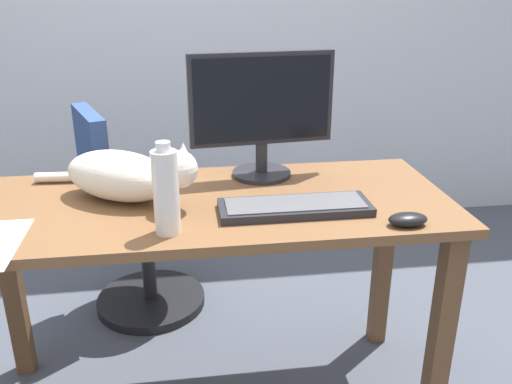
{
  "coord_description": "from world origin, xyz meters",
  "views": [
    {
      "loc": [
        -0.06,
        -1.53,
        1.39
      ],
      "look_at": [
        0.14,
        -0.1,
        0.82
      ],
      "focal_mm": 38.06,
      "sensor_mm": 36.0,
      "label": 1
    }
  ],
  "objects_px": {
    "monitor": "(262,111)",
    "computer_mouse": "(408,219)",
    "office_chair": "(134,228)",
    "water_bottle": "(166,191)",
    "cat": "(125,175)",
    "keyboard": "(295,207)"
  },
  "relations": [
    {
      "from": "office_chair",
      "to": "water_bottle",
      "type": "distance_m",
      "value": 0.97
    },
    {
      "from": "keyboard",
      "to": "computer_mouse",
      "type": "relative_size",
      "value": 4.0
    },
    {
      "from": "office_chair",
      "to": "water_bottle",
      "type": "height_order",
      "value": "water_bottle"
    },
    {
      "from": "monitor",
      "to": "cat",
      "type": "distance_m",
      "value": 0.49
    },
    {
      "from": "office_chair",
      "to": "cat",
      "type": "height_order",
      "value": "cat"
    },
    {
      "from": "computer_mouse",
      "to": "water_bottle",
      "type": "xyz_separation_m",
      "value": [
        -0.65,
        0.05,
        0.1
      ]
    },
    {
      "from": "cat",
      "to": "office_chair",
      "type": "bearing_deg",
      "value": 94.98
    },
    {
      "from": "office_chair",
      "to": "computer_mouse",
      "type": "height_order",
      "value": "office_chair"
    },
    {
      "from": "computer_mouse",
      "to": "keyboard",
      "type": "bearing_deg",
      "value": 154.35
    },
    {
      "from": "monitor",
      "to": "cat",
      "type": "xyz_separation_m",
      "value": [
        -0.44,
        -0.16,
        -0.15
      ]
    },
    {
      "from": "office_chair",
      "to": "cat",
      "type": "relative_size",
      "value": 1.74
    },
    {
      "from": "monitor",
      "to": "computer_mouse",
      "type": "relative_size",
      "value": 4.37
    },
    {
      "from": "cat",
      "to": "water_bottle",
      "type": "distance_m",
      "value": 0.28
    },
    {
      "from": "monitor",
      "to": "office_chair",
      "type": "bearing_deg",
      "value": 139.28
    },
    {
      "from": "office_chair",
      "to": "water_bottle",
      "type": "bearing_deg",
      "value": -77.88
    },
    {
      "from": "office_chair",
      "to": "computer_mouse",
      "type": "xyz_separation_m",
      "value": [
        0.82,
        -0.87,
        0.38
      ]
    },
    {
      "from": "monitor",
      "to": "computer_mouse",
      "type": "distance_m",
      "value": 0.6
    },
    {
      "from": "office_chair",
      "to": "monitor",
      "type": "bearing_deg",
      "value": -40.72
    },
    {
      "from": "office_chair",
      "to": "keyboard",
      "type": "relative_size",
      "value": 2.08
    },
    {
      "from": "monitor",
      "to": "water_bottle",
      "type": "xyz_separation_m",
      "value": [
        -0.31,
        -0.4,
        -0.11
      ]
    },
    {
      "from": "computer_mouse",
      "to": "water_bottle",
      "type": "bearing_deg",
      "value": 175.86
    },
    {
      "from": "keyboard",
      "to": "cat",
      "type": "relative_size",
      "value": 0.83
    }
  ]
}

